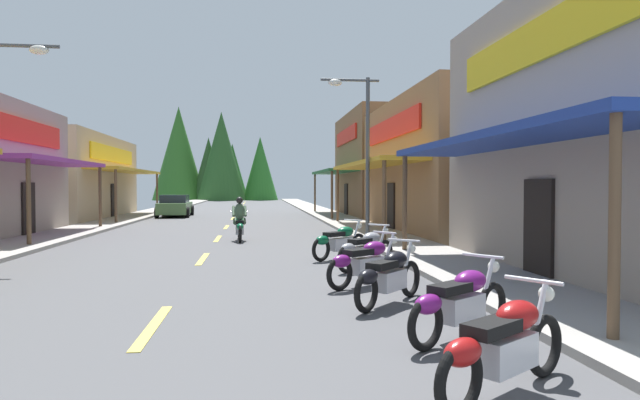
{
  "coord_description": "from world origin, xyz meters",
  "views": [
    {
      "loc": [
        1.44,
        0.75,
        1.95
      ],
      "look_at": [
        4.21,
        24.31,
        1.34
      ],
      "focal_mm": 30.23,
      "sensor_mm": 36.0,
      "label": 1
    }
  ],
  "objects_px": {
    "rider_cruising_lead": "(240,222)",
    "streetlamp_left": "(5,117)",
    "motorcycle_parked_right_2": "(389,275)",
    "motorcycle_parked_right_5": "(340,241)",
    "motorcycle_parked_right_4": "(366,249)",
    "parked_car_curbside": "(175,206)",
    "motorcycle_parked_right_1": "(460,301)",
    "motorcycle_parked_right_0": "(505,344)",
    "motorcycle_parked_right_3": "(366,261)",
    "streetlamp_right": "(359,134)"
  },
  "relations": [
    {
      "from": "streetlamp_right",
      "to": "rider_cruising_lead",
      "type": "distance_m",
      "value": 5.31
    },
    {
      "from": "motorcycle_parked_right_4",
      "to": "parked_car_curbside",
      "type": "xyz_separation_m",
      "value": [
        -7.75,
        23.05,
        0.2
      ]
    },
    {
      "from": "motorcycle_parked_right_0",
      "to": "rider_cruising_lead",
      "type": "bearing_deg",
      "value": 66.56
    },
    {
      "from": "motorcycle_parked_right_0",
      "to": "motorcycle_parked_right_5",
      "type": "relative_size",
      "value": 1.06
    },
    {
      "from": "motorcycle_parked_right_2",
      "to": "rider_cruising_lead",
      "type": "height_order",
      "value": "rider_cruising_lead"
    },
    {
      "from": "motorcycle_parked_right_5",
      "to": "parked_car_curbside",
      "type": "distance_m",
      "value": 22.44
    },
    {
      "from": "motorcycle_parked_right_5",
      "to": "parked_car_curbside",
      "type": "xyz_separation_m",
      "value": [
        -7.42,
        21.18,
        0.2
      ]
    },
    {
      "from": "motorcycle_parked_right_3",
      "to": "rider_cruising_lead",
      "type": "relative_size",
      "value": 0.85
    },
    {
      "from": "motorcycle_parked_right_5",
      "to": "streetlamp_right",
      "type": "bearing_deg",
      "value": 34.03
    },
    {
      "from": "streetlamp_right",
      "to": "motorcycle_parked_right_5",
      "type": "xyz_separation_m",
      "value": [
        -1.41,
        -4.68,
        -3.33
      ]
    },
    {
      "from": "motorcycle_parked_right_2",
      "to": "motorcycle_parked_right_5",
      "type": "bearing_deg",
      "value": 42.07
    },
    {
      "from": "rider_cruising_lead",
      "to": "motorcycle_parked_right_3",
      "type": "bearing_deg",
      "value": -166.53
    },
    {
      "from": "motorcycle_parked_right_4",
      "to": "motorcycle_parked_right_2",
      "type": "bearing_deg",
      "value": -137.93
    },
    {
      "from": "streetlamp_right",
      "to": "motorcycle_parked_right_1",
      "type": "distance_m",
      "value": 12.84
    },
    {
      "from": "motorcycle_parked_right_0",
      "to": "motorcycle_parked_right_1",
      "type": "height_order",
      "value": "same"
    },
    {
      "from": "streetlamp_left",
      "to": "motorcycle_parked_right_5",
      "type": "relative_size",
      "value": 3.32
    },
    {
      "from": "motorcycle_parked_right_1",
      "to": "parked_car_curbside",
      "type": "height_order",
      "value": "parked_car_curbside"
    },
    {
      "from": "streetlamp_right",
      "to": "motorcycle_parked_right_2",
      "type": "bearing_deg",
      "value": -98.08
    },
    {
      "from": "motorcycle_parked_right_2",
      "to": "rider_cruising_lead",
      "type": "relative_size",
      "value": 0.77
    },
    {
      "from": "motorcycle_parked_right_4",
      "to": "streetlamp_left",
      "type": "bearing_deg",
      "value": 122.06
    },
    {
      "from": "motorcycle_parked_right_0",
      "to": "streetlamp_left",
      "type": "bearing_deg",
      "value": 96.14
    },
    {
      "from": "streetlamp_right",
      "to": "motorcycle_parked_right_2",
      "type": "relative_size",
      "value": 3.54
    },
    {
      "from": "motorcycle_parked_right_0",
      "to": "motorcycle_parked_right_1",
      "type": "relative_size",
      "value": 1.01
    },
    {
      "from": "motorcycle_parked_right_4",
      "to": "parked_car_curbside",
      "type": "height_order",
      "value": "parked_car_curbside"
    },
    {
      "from": "motorcycle_parked_right_1",
      "to": "rider_cruising_lead",
      "type": "distance_m",
      "value": 13.26
    },
    {
      "from": "motorcycle_parked_right_0",
      "to": "motorcycle_parked_right_3",
      "type": "xyz_separation_m",
      "value": [
        -0.15,
        5.57,
        0.0
      ]
    },
    {
      "from": "motorcycle_parked_right_0",
      "to": "motorcycle_parked_right_5",
      "type": "xyz_separation_m",
      "value": [
        -0.07,
        9.51,
        0.0
      ]
    },
    {
      "from": "streetlamp_left",
      "to": "motorcycle_parked_right_3",
      "type": "relative_size",
      "value": 3.15
    },
    {
      "from": "streetlamp_right",
      "to": "parked_car_curbside",
      "type": "height_order",
      "value": "streetlamp_right"
    },
    {
      "from": "motorcycle_parked_right_3",
      "to": "rider_cruising_lead",
      "type": "height_order",
      "value": "rider_cruising_lead"
    },
    {
      "from": "motorcycle_parked_right_1",
      "to": "motorcycle_parked_right_2",
      "type": "bearing_deg",
      "value": 65.55
    },
    {
      "from": "motorcycle_parked_right_4",
      "to": "rider_cruising_lead",
      "type": "distance_m",
      "value": 7.74
    },
    {
      "from": "rider_cruising_lead",
      "to": "parked_car_curbside",
      "type": "height_order",
      "value": "rider_cruising_lead"
    },
    {
      "from": "rider_cruising_lead",
      "to": "streetlamp_left",
      "type": "bearing_deg",
      "value": 124.36
    },
    {
      "from": "streetlamp_right",
      "to": "motorcycle_parked_right_3",
      "type": "height_order",
      "value": "streetlamp_right"
    },
    {
      "from": "motorcycle_parked_right_1",
      "to": "motorcycle_parked_right_4",
      "type": "relative_size",
      "value": 1.09
    },
    {
      "from": "motorcycle_parked_right_3",
      "to": "motorcycle_parked_right_5",
      "type": "distance_m",
      "value": 3.94
    },
    {
      "from": "streetlamp_right",
      "to": "parked_car_curbside",
      "type": "distance_m",
      "value": 18.98
    },
    {
      "from": "motorcycle_parked_right_3",
      "to": "parked_car_curbside",
      "type": "distance_m",
      "value": 26.17
    },
    {
      "from": "motorcycle_parked_right_1",
      "to": "rider_cruising_lead",
      "type": "xyz_separation_m",
      "value": [
        -3.17,
        12.87,
        0.17
      ]
    },
    {
      "from": "streetlamp_left",
      "to": "motorcycle_parked_right_5",
      "type": "height_order",
      "value": "streetlamp_left"
    },
    {
      "from": "streetlamp_left",
      "to": "motorcycle_parked_right_4",
      "type": "distance_m",
      "value": 9.93
    },
    {
      "from": "streetlamp_right",
      "to": "motorcycle_parked_right_2",
      "type": "xyz_separation_m",
      "value": [
        -1.46,
        -10.29,
        -3.33
      ]
    },
    {
      "from": "rider_cruising_lead",
      "to": "motorcycle_parked_right_4",
      "type": "bearing_deg",
      "value": -159.19
    },
    {
      "from": "streetlamp_left",
      "to": "motorcycle_parked_right_5",
      "type": "distance_m",
      "value": 9.31
    },
    {
      "from": "motorcycle_parked_right_2",
      "to": "streetlamp_right",
      "type": "bearing_deg",
      "value": 34.52
    },
    {
      "from": "streetlamp_right",
      "to": "motorcycle_parked_right_0",
      "type": "xyz_separation_m",
      "value": [
        -1.34,
        -14.19,
        -3.33
      ]
    },
    {
      "from": "streetlamp_left",
      "to": "rider_cruising_lead",
      "type": "relative_size",
      "value": 2.66
    },
    {
      "from": "motorcycle_parked_right_1",
      "to": "parked_car_curbside",
      "type": "distance_m",
      "value": 29.89
    },
    {
      "from": "motorcycle_parked_right_2",
      "to": "rider_cruising_lead",
      "type": "xyz_separation_m",
      "value": [
        -2.77,
        10.8,
        0.17
      ]
    }
  ]
}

